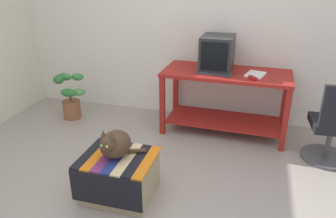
{
  "coord_description": "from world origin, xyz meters",
  "views": [
    {
      "loc": [
        0.86,
        -2.15,
        1.89
      ],
      "look_at": [
        0.01,
        0.85,
        0.55
      ],
      "focal_mm": 34.75,
      "sensor_mm": 36.0,
      "label": 1
    }
  ],
  "objects_px": {
    "desk": "(225,91)",
    "office_chair": "(333,129)",
    "keyboard": "(214,73)",
    "cat": "(115,144)",
    "stapler": "(253,78)",
    "tv_monitor": "(217,54)",
    "potted_plant": "(71,98)",
    "ottoman_with_blanket": "(119,176)",
    "book": "(255,75)"
  },
  "relations": [
    {
      "from": "book",
      "to": "potted_plant",
      "type": "xyz_separation_m",
      "value": [
        -2.37,
        -0.12,
        -0.49
      ]
    },
    {
      "from": "keyboard",
      "to": "potted_plant",
      "type": "relative_size",
      "value": 0.64
    },
    {
      "from": "tv_monitor",
      "to": "potted_plant",
      "type": "xyz_separation_m",
      "value": [
        -1.91,
        -0.21,
        -0.68
      ]
    },
    {
      "from": "desk",
      "to": "book",
      "type": "height_order",
      "value": "book"
    },
    {
      "from": "book",
      "to": "office_chair",
      "type": "xyz_separation_m",
      "value": [
        0.83,
        -0.36,
        -0.4
      ]
    },
    {
      "from": "potted_plant",
      "to": "office_chair",
      "type": "relative_size",
      "value": 0.71
    },
    {
      "from": "cat",
      "to": "office_chair",
      "type": "relative_size",
      "value": 0.42
    },
    {
      "from": "tv_monitor",
      "to": "ottoman_with_blanket",
      "type": "bearing_deg",
      "value": -110.04
    },
    {
      "from": "book",
      "to": "cat",
      "type": "height_order",
      "value": "book"
    },
    {
      "from": "tv_monitor",
      "to": "potted_plant",
      "type": "distance_m",
      "value": 2.04
    },
    {
      "from": "desk",
      "to": "office_chair",
      "type": "relative_size",
      "value": 1.7
    },
    {
      "from": "ottoman_with_blanket",
      "to": "cat",
      "type": "height_order",
      "value": "cat"
    },
    {
      "from": "book",
      "to": "office_chair",
      "type": "relative_size",
      "value": 0.29
    },
    {
      "from": "keyboard",
      "to": "book",
      "type": "xyz_separation_m",
      "value": [
        0.46,
        0.09,
        -0.0
      ]
    },
    {
      "from": "keyboard",
      "to": "cat",
      "type": "relative_size",
      "value": 1.06
    },
    {
      "from": "tv_monitor",
      "to": "ottoman_with_blanket",
      "type": "xyz_separation_m",
      "value": [
        -0.62,
        -1.57,
        -0.78
      ]
    },
    {
      "from": "cat",
      "to": "potted_plant",
      "type": "relative_size",
      "value": 0.6
    },
    {
      "from": "cat",
      "to": "office_chair",
      "type": "bearing_deg",
      "value": 34.55
    },
    {
      "from": "desk",
      "to": "stapler",
      "type": "distance_m",
      "value": 0.47
    },
    {
      "from": "ottoman_with_blanket",
      "to": "office_chair",
      "type": "distance_m",
      "value": 2.22
    },
    {
      "from": "tv_monitor",
      "to": "stapler",
      "type": "height_order",
      "value": "tv_monitor"
    },
    {
      "from": "cat",
      "to": "stapler",
      "type": "xyz_separation_m",
      "value": [
        1.07,
        1.29,
        0.29
      ]
    },
    {
      "from": "book",
      "to": "ottoman_with_blanket",
      "type": "relative_size",
      "value": 0.4
    },
    {
      "from": "desk",
      "to": "potted_plant",
      "type": "bearing_deg",
      "value": -173.64
    },
    {
      "from": "potted_plant",
      "to": "desk",
      "type": "bearing_deg",
      "value": 4.92
    },
    {
      "from": "potted_plant",
      "to": "stapler",
      "type": "height_order",
      "value": "stapler"
    },
    {
      "from": "tv_monitor",
      "to": "book",
      "type": "xyz_separation_m",
      "value": [
        0.46,
        -0.1,
        -0.19
      ]
    },
    {
      "from": "desk",
      "to": "office_chair",
      "type": "height_order",
      "value": "office_chair"
    },
    {
      "from": "keyboard",
      "to": "potted_plant",
      "type": "distance_m",
      "value": 1.97
    },
    {
      "from": "keyboard",
      "to": "ottoman_with_blanket",
      "type": "relative_size",
      "value": 0.63
    },
    {
      "from": "keyboard",
      "to": "office_chair",
      "type": "distance_m",
      "value": 1.38
    },
    {
      "from": "ottoman_with_blanket",
      "to": "potted_plant",
      "type": "bearing_deg",
      "value": 133.68
    },
    {
      "from": "tv_monitor",
      "to": "desk",
      "type": "bearing_deg",
      "value": -14.74
    },
    {
      "from": "office_chair",
      "to": "stapler",
      "type": "xyz_separation_m",
      "value": [
        -0.86,
        0.18,
        0.41
      ]
    },
    {
      "from": "keyboard",
      "to": "ottoman_with_blanket",
      "type": "bearing_deg",
      "value": -109.01
    },
    {
      "from": "desk",
      "to": "tv_monitor",
      "type": "bearing_deg",
      "value": 165.26
    },
    {
      "from": "cat",
      "to": "stapler",
      "type": "bearing_deg",
      "value": 54.98
    },
    {
      "from": "potted_plant",
      "to": "book",
      "type": "bearing_deg",
      "value": 2.83
    },
    {
      "from": "cat",
      "to": "stapler",
      "type": "distance_m",
      "value": 1.7
    },
    {
      "from": "desk",
      "to": "potted_plant",
      "type": "xyz_separation_m",
      "value": [
        -2.04,
        -0.18,
        -0.24
      ]
    },
    {
      "from": "desk",
      "to": "tv_monitor",
      "type": "distance_m",
      "value": 0.47
    },
    {
      "from": "ottoman_with_blanket",
      "to": "keyboard",
      "type": "bearing_deg",
      "value": 65.85
    },
    {
      "from": "book",
      "to": "office_chair",
      "type": "distance_m",
      "value": 0.99
    },
    {
      "from": "potted_plant",
      "to": "tv_monitor",
      "type": "bearing_deg",
      "value": 6.37
    },
    {
      "from": "ottoman_with_blanket",
      "to": "potted_plant",
      "type": "relative_size",
      "value": 1.02
    },
    {
      "from": "desk",
      "to": "tv_monitor",
      "type": "relative_size",
      "value": 3.3
    },
    {
      "from": "potted_plant",
      "to": "office_chair",
      "type": "height_order",
      "value": "office_chair"
    },
    {
      "from": "desk",
      "to": "office_chair",
      "type": "distance_m",
      "value": 1.24
    },
    {
      "from": "desk",
      "to": "office_chair",
      "type": "xyz_separation_m",
      "value": [
        1.16,
        -0.41,
        -0.15
      ]
    },
    {
      "from": "tv_monitor",
      "to": "cat",
      "type": "distance_m",
      "value": 1.75
    }
  ]
}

